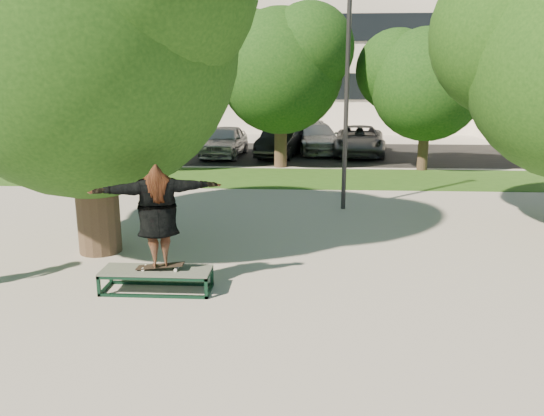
# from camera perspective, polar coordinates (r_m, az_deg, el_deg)

# --- Properties ---
(ground) EXTENTS (120.00, 120.00, 0.00)m
(ground) POSITION_cam_1_polar(r_m,az_deg,el_deg) (9.71, 3.84, -6.99)
(ground) COLOR #A6A299
(ground) RESTS_ON ground
(grass_strip) EXTENTS (30.00, 4.00, 0.02)m
(grass_strip) POSITION_cam_1_polar(r_m,az_deg,el_deg) (18.93, 6.66, 3.19)
(grass_strip) COLOR #1F4313
(grass_strip) RESTS_ON ground
(asphalt_strip) EXTENTS (40.00, 8.00, 0.01)m
(asphalt_strip) POSITION_cam_1_polar(r_m,az_deg,el_deg) (25.31, 3.58, 5.88)
(asphalt_strip) COLOR black
(asphalt_strip) RESTS_ON ground
(tree_left) EXTENTS (6.96, 5.95, 7.12)m
(tree_left) POSITION_cam_1_polar(r_m,az_deg,el_deg) (11.05, -19.92, 18.11)
(tree_left) COLOR #38281E
(tree_left) RESTS_ON ground
(bg_tree_left) EXTENTS (5.28, 4.51, 5.77)m
(bg_tree_left) POSITION_cam_1_polar(r_m,az_deg,el_deg) (21.17, -14.88, 14.07)
(bg_tree_left) COLOR #38281E
(bg_tree_left) RESTS_ON ground
(bg_tree_mid) EXTENTS (5.76, 4.92, 6.24)m
(bg_tree_mid) POSITION_cam_1_polar(r_m,az_deg,el_deg) (21.19, 0.75, 15.27)
(bg_tree_mid) COLOR #38281E
(bg_tree_mid) RESTS_ON ground
(bg_tree_right) EXTENTS (5.04, 4.31, 5.43)m
(bg_tree_right) POSITION_cam_1_polar(r_m,az_deg,el_deg) (21.15, 16.20, 13.33)
(bg_tree_right) COLOR #38281E
(bg_tree_right) RESTS_ON ground
(lamppost) EXTENTS (0.25, 0.15, 6.11)m
(lamppost) POSITION_cam_1_polar(r_m,az_deg,el_deg) (14.13, 8.05, 12.45)
(lamppost) COLOR #2D2D30
(lamppost) RESTS_ON ground
(office_building) EXTENTS (30.00, 14.12, 16.00)m
(office_building) POSITION_cam_1_polar(r_m,az_deg,el_deg) (41.36, 0.74, 20.01)
(office_building) COLOR beige
(office_building) RESTS_ON ground
(grind_box) EXTENTS (1.80, 0.60, 0.38)m
(grind_box) POSITION_cam_1_polar(r_m,az_deg,el_deg) (9.04, -12.30, -7.60)
(grind_box) COLOR #103021
(grind_box) RESTS_ON ground
(skater_rig) EXTENTS (2.13, 1.21, 1.76)m
(skater_rig) POSITION_cam_1_polar(r_m,az_deg,el_deg) (8.68, -12.20, -0.83)
(skater_rig) COLOR white
(skater_rig) RESTS_ON grind_box
(car_silver_a) EXTENTS (1.96, 4.25, 1.41)m
(car_silver_a) POSITION_cam_1_polar(r_m,az_deg,el_deg) (24.23, -5.13, 7.18)
(car_silver_a) COLOR #AAAAAF
(car_silver_a) RESTS_ON asphalt_strip
(car_dark) EXTENTS (2.20, 4.36, 1.37)m
(car_dark) POSITION_cam_1_polar(r_m,az_deg,el_deg) (24.14, 0.93, 7.15)
(car_dark) COLOR black
(car_dark) RESTS_ON asphalt_strip
(car_grey) EXTENTS (2.71, 5.03, 1.34)m
(car_grey) POSITION_cam_1_polar(r_m,az_deg,el_deg) (25.00, 9.39, 7.17)
(car_grey) COLOR #5B5B60
(car_grey) RESTS_ON asphalt_strip
(car_silver_b) EXTENTS (2.76, 5.06, 1.39)m
(car_silver_b) POSITION_cam_1_polar(r_m,az_deg,el_deg) (25.74, 4.72, 7.54)
(car_silver_b) COLOR #B8B8BD
(car_silver_b) RESTS_ON asphalt_strip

